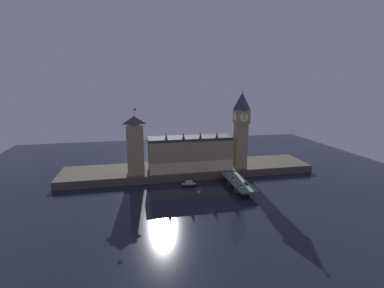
{
  "coord_description": "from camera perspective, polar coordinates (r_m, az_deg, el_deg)",
  "views": [
    {
      "loc": [
        -46.51,
        -196.44,
        79.62
      ],
      "look_at": [
        -1.22,
        20.0,
        31.11
      ],
      "focal_mm": 26.0,
      "sensor_mm": 36.0,
      "label": 1
    }
  ],
  "objects": [
    {
      "name": "ground_plane",
      "position": [
        217.01,
        1.41,
        -9.16
      ],
      "size": [
        400.0,
        400.0,
        0.0
      ],
      "primitive_type": "plane",
      "color": "black"
    },
    {
      "name": "embankment",
      "position": [
        251.85,
        -0.62,
        -5.28
      ],
      "size": [
        220.0,
        42.0,
        6.5
      ],
      "color": "#4C4438",
      "rests_on": "ground_plane"
    },
    {
      "name": "parliament_hall",
      "position": [
        239.55,
        -0.44,
        -1.89
      ],
      "size": [
        70.81,
        21.7,
        34.07
      ],
      "color": "#9E845B",
      "rests_on": "embankment"
    },
    {
      "name": "clock_tower",
      "position": [
        243.16,
        10.03,
        3.3
      ],
      "size": [
        12.01,
        12.12,
        67.2
      ],
      "color": "#9E845B",
      "rests_on": "embankment"
    },
    {
      "name": "victoria_tower",
      "position": [
        229.91,
        -11.57,
        -0.23
      ],
      "size": [
        13.56,
        13.56,
        53.67
      ],
      "color": "#9E845B",
      "rests_on": "embankment"
    },
    {
      "name": "bridge",
      "position": [
        219.51,
        9.47,
        -7.86
      ],
      "size": [
        13.12,
        46.0,
        5.86
      ],
      "color": "#476656",
      "rests_on": "ground_plane"
    },
    {
      "name": "car_northbound_lead",
      "position": [
        220.47,
        8.5,
        -7.12
      ],
      "size": [
        1.94,
        4.37,
        1.47
      ],
      "color": "white",
      "rests_on": "bridge"
    },
    {
      "name": "car_northbound_trail",
      "position": [
        206.45,
        10.05,
        -8.55
      ],
      "size": [
        2.08,
        3.86,
        1.48
      ],
      "color": "silver",
      "rests_on": "bridge"
    },
    {
      "name": "car_southbound_lead",
      "position": [
        212.84,
        11.01,
        -7.93
      ],
      "size": [
        1.89,
        4.37,
        1.56
      ],
      "color": "navy",
      "rests_on": "bridge"
    },
    {
      "name": "street_lamp_near",
      "position": [
        202.65,
        9.39,
        -7.96
      ],
      "size": [
        1.34,
        0.6,
        6.27
      ],
      "color": "#2D3333",
      "rests_on": "bridge"
    },
    {
      "name": "street_lamp_far",
      "position": [
        228.73,
        6.74,
        -5.45
      ],
      "size": [
        1.34,
        0.6,
        6.56
      ],
      "color": "#2D3333",
      "rests_on": "bridge"
    },
    {
      "name": "boat_upstream",
      "position": [
        221.34,
        -0.62,
        -8.26
      ],
      "size": [
        12.68,
        5.37,
        4.42
      ],
      "color": "#28282D",
      "rests_on": "ground_plane"
    }
  ]
}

